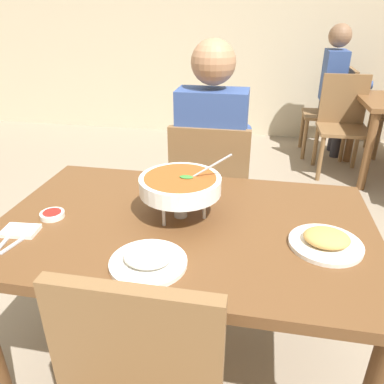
{
  "coord_description": "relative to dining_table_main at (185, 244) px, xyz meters",
  "views": [
    {
      "loc": [
        0.25,
        -1.16,
        1.43
      ],
      "look_at": [
        0.0,
        0.15,
        0.77
      ],
      "focal_mm": 34.94,
      "sensor_mm": 36.0,
      "label": 1
    }
  ],
  "objects": [
    {
      "name": "chair_bg_left",
      "position": [
        1.0,
        2.89,
        -0.11
      ],
      "size": [
        0.44,
        0.44,
        0.9
      ],
      "color": "brown",
      "rests_on": "ground_plane"
    },
    {
      "name": "cafe_rear_partition",
      "position": [
        0.0,
        3.51,
        0.88
      ],
      "size": [
        10.0,
        0.1,
        3.0
      ],
      "primitive_type": "cube",
      "color": "beige",
      "rests_on": "ground_plane"
    },
    {
      "name": "chair_diner_main",
      "position": [
        -0.0,
        0.72,
        -0.11
      ],
      "size": [
        0.44,
        0.44,
        0.9
      ],
      "color": "brown",
      "rests_on": "ground_plane"
    },
    {
      "name": "napkin_folded",
      "position": [
        -0.55,
        -0.18,
        0.11
      ],
      "size": [
        0.13,
        0.09,
        0.02
      ],
      "primitive_type": "cube",
      "rotation": [
        0.0,
        0.0,
        0.08
      ],
      "color": "white",
      "rests_on": "dining_table_main"
    },
    {
      "name": "patron_bg_left",
      "position": [
        0.98,
        2.94,
        0.12
      ],
      "size": [
        0.45,
        0.4,
        1.31
      ],
      "color": "#2D2D38",
      "rests_on": "ground_plane"
    },
    {
      "name": "ground_plane",
      "position": [
        0.0,
        0.0,
        -0.62
      ],
      "size": [
        16.0,
        16.0,
        0.0
      ],
      "primitive_type": "plane",
      "color": "gray"
    },
    {
      "name": "dining_table_main",
      "position": [
        0.0,
        0.0,
        0.0
      ],
      "size": [
        1.38,
        0.87,
        0.72
      ],
      "color": "brown",
      "rests_on": "ground_plane"
    },
    {
      "name": "fork_utensil",
      "position": [
        -0.57,
        -0.23,
        0.1
      ],
      "size": [
        0.04,
        0.17,
        0.01
      ],
      "primitive_type": "cube",
      "rotation": [
        0.0,
        0.0,
        0.16
      ],
      "color": "silver",
      "rests_on": "dining_table_main"
    },
    {
      "name": "curry_bowl",
      "position": [
        -0.02,
        0.04,
        0.23
      ],
      "size": [
        0.33,
        0.3,
        0.26
      ],
      "color": "silver",
      "rests_on": "dining_table_main"
    },
    {
      "name": "rice_plate",
      "position": [
        -0.06,
        -0.27,
        0.12
      ],
      "size": [
        0.24,
        0.24,
        0.06
      ],
      "color": "white",
      "rests_on": "dining_table_main"
    },
    {
      "name": "chair_bg_window",
      "position": [
        1.0,
        2.44,
        -0.11
      ],
      "size": [
        0.44,
        0.44,
        0.9
      ],
      "color": "brown",
      "rests_on": "ground_plane"
    },
    {
      "name": "sauce_dish",
      "position": [
        -0.5,
        -0.06,
        0.11
      ],
      "size": [
        0.09,
        0.09,
        0.02
      ],
      "color": "white",
      "rests_on": "dining_table_main"
    },
    {
      "name": "appetizer_plate",
      "position": [
        0.49,
        -0.07,
        0.12
      ],
      "size": [
        0.24,
        0.24,
        0.06
      ],
      "color": "white",
      "rests_on": "dining_table_main"
    },
    {
      "name": "diner_main",
      "position": [
        0.0,
        0.75,
        0.12
      ],
      "size": [
        0.4,
        0.45,
        1.31
      ],
      "color": "#2D2D38",
      "rests_on": "ground_plane"
    },
    {
      "name": "spoon_utensil",
      "position": [
        -0.52,
        -0.23,
        0.1
      ],
      "size": [
        0.05,
        0.17,
        0.01
      ],
      "primitive_type": "cube",
      "rotation": [
        0.0,
        0.0,
        -0.21
      ],
      "color": "silver",
      "rests_on": "dining_table_main"
    }
  ]
}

